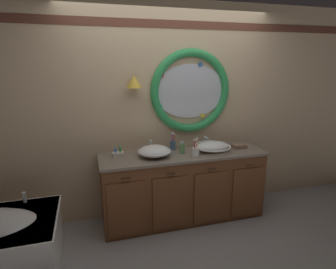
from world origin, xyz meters
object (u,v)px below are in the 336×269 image
(sink_basin_right, at_px, (212,146))
(sink_basin_left, at_px, (155,151))
(toothbrush_holder_right, at_px, (196,152))
(folded_hand_towel, at_px, (239,146))
(toiletry_basket, at_px, (118,154))
(soap_dispenser, at_px, (182,148))
(toothbrush_holder_left, at_px, (173,145))

(sink_basin_right, bearing_deg, sink_basin_left, 180.00)
(sink_basin_right, xyz_separation_m, toothbrush_holder_right, (-0.27, -0.14, 0.00))
(folded_hand_towel, distance_m, toiletry_basket, 1.50)
(sink_basin_right, relative_size, toiletry_basket, 3.59)
(sink_basin_right, height_order, soap_dispenser, soap_dispenser)
(folded_hand_towel, bearing_deg, sink_basin_left, -178.44)
(sink_basin_left, height_order, folded_hand_towel, sink_basin_left)
(sink_basin_left, relative_size, soap_dispenser, 2.50)
(sink_basin_right, relative_size, toothbrush_holder_right, 1.99)
(toothbrush_holder_left, xyz_separation_m, toiletry_basket, (-0.68, -0.08, -0.03))
(sink_basin_right, bearing_deg, toothbrush_holder_left, 155.52)
(sink_basin_left, relative_size, sink_basin_right, 0.86)
(toothbrush_holder_left, relative_size, toothbrush_holder_right, 1.01)
(folded_hand_towel, bearing_deg, soap_dispenser, -179.70)
(toothbrush_holder_right, relative_size, toiletry_basket, 1.80)
(toothbrush_holder_left, height_order, toothbrush_holder_right, toothbrush_holder_left)
(sink_basin_left, bearing_deg, toothbrush_holder_right, -17.54)
(toothbrush_holder_left, height_order, folded_hand_towel, toothbrush_holder_left)
(toothbrush_holder_right, height_order, toiletry_basket, toothbrush_holder_right)
(folded_hand_towel, bearing_deg, sink_basin_right, -175.49)
(soap_dispenser, distance_m, folded_hand_towel, 0.76)
(sink_basin_left, height_order, soap_dispenser, soap_dispenser)
(toiletry_basket, bearing_deg, sink_basin_right, -6.15)
(sink_basin_right, relative_size, toothbrush_holder_left, 1.97)
(sink_basin_left, xyz_separation_m, toothbrush_holder_right, (0.45, -0.14, -0.00))
(toothbrush_holder_left, relative_size, folded_hand_towel, 1.32)
(toothbrush_holder_left, height_order, soap_dispenser, toothbrush_holder_left)
(sink_basin_left, distance_m, folded_hand_towel, 1.10)
(toothbrush_holder_right, xyz_separation_m, folded_hand_towel, (0.65, 0.17, -0.04))
(soap_dispenser, bearing_deg, toiletry_basket, 172.73)
(toothbrush_holder_left, height_order, toiletry_basket, toothbrush_holder_left)
(toothbrush_holder_right, xyz_separation_m, toiletry_basket, (-0.85, 0.26, -0.03))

